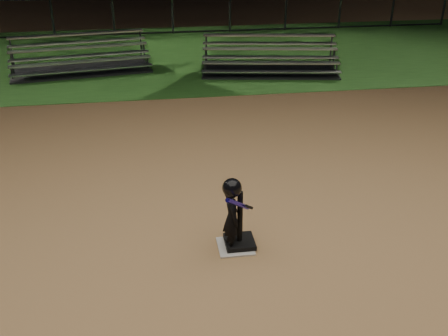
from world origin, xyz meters
TOP-DOWN VIEW (x-y plane):
  - ground at (0.00, 0.00)m, footprint 80.00×80.00m
  - grass_strip at (0.00, 10.00)m, footprint 60.00×8.00m
  - home_plate at (0.00, 0.00)m, footprint 0.45×0.45m
  - batting_tee at (0.06, 0.03)m, footprint 0.38×0.38m
  - child_batter at (-0.05, -0.01)m, footprint 0.43×0.56m
  - bleacher_left at (-2.73, 8.74)m, footprint 3.81×2.28m
  - bleacher_right at (2.25, 7.89)m, footprint 3.77×2.27m

SIDE VIEW (x-z plane):
  - ground at x=0.00m, z-range 0.00..0.00m
  - grass_strip at x=0.00m, z-range 0.00..0.01m
  - home_plate at x=0.00m, z-range 0.00..0.02m
  - batting_tee at x=0.06m, z-range -0.22..0.55m
  - bleacher_right at x=2.25m, z-range -0.25..0.61m
  - bleacher_left at x=-2.73m, z-range -0.26..0.62m
  - child_batter at x=-0.05m, z-range 0.03..1.04m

